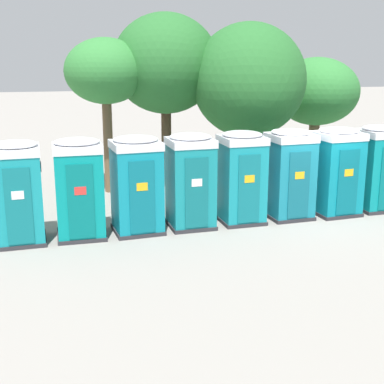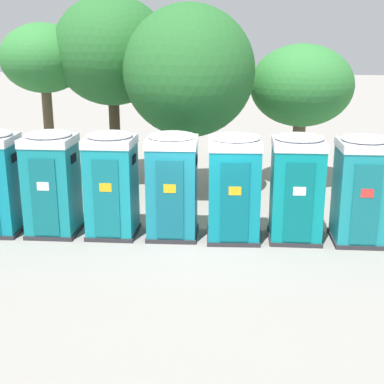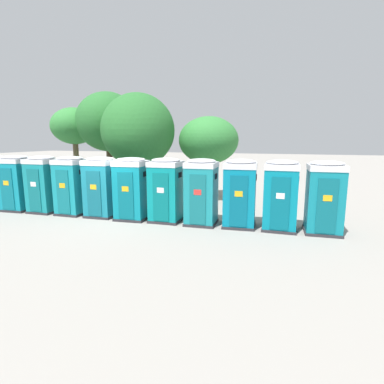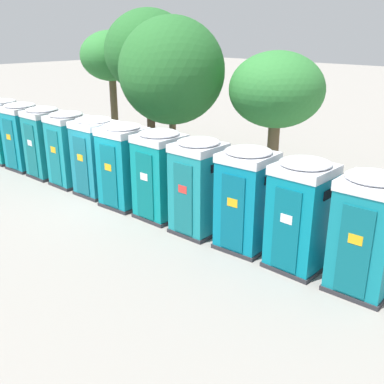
{
  "view_description": "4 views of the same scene",
  "coord_description": "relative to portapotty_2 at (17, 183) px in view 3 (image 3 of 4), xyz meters",
  "views": [
    {
      "loc": [
        -6.88,
        -13.55,
        4.48
      ],
      "look_at": [
        -3.6,
        -0.1,
        0.96
      ],
      "focal_mm": 50.0,
      "sensor_mm": 36.0,
      "label": 1
    },
    {
      "loc": [
        1.26,
        -11.97,
        4.64
      ],
      "look_at": [
        -0.26,
        0.07,
        1.12
      ],
      "focal_mm": 50.0,
      "sensor_mm": 36.0,
      "label": 2
    },
    {
      "loc": [
        6.88,
        -10.55,
        3.25
      ],
      "look_at": [
        3.25,
        0.26,
        1.24
      ],
      "focal_mm": 28.0,
      "sensor_mm": 36.0,
      "label": 3
    },
    {
      "loc": [
        11.18,
        -7.7,
        5.11
      ],
      "look_at": [
        3.4,
        0.27,
        1.05
      ],
      "focal_mm": 42.0,
      "sensor_mm": 36.0,
      "label": 4
    }
  ],
  "objects": [
    {
      "name": "portapotty_8",
      "position": [
        8.73,
        0.46,
        0.0
      ],
      "size": [
        1.22,
        1.26,
        2.54
      ],
      "color": "#2D2D33",
      "rests_on": "ground"
    },
    {
      "name": "ground_plane",
      "position": [
        5.1,
        0.21,
        -1.28
      ],
      "size": [
        120.0,
        120.0,
        0.0
      ],
      "primitive_type": "plane",
      "color": "gray"
    },
    {
      "name": "street_tree_2",
      "position": [
        -0.32,
        4.51,
        2.69
      ],
      "size": [
        2.65,
        2.65,
        5.08
      ],
      "color": "brown",
      "rests_on": "ground"
    },
    {
      "name": "portapotty_5",
      "position": [
        4.36,
        0.29,
        0.0
      ],
      "size": [
        1.27,
        1.27,
        2.54
      ],
      "color": "#2D2D33",
      "rests_on": "ground"
    },
    {
      "name": "portapotty_7",
      "position": [
        7.27,
        0.44,
        0.0
      ],
      "size": [
        1.26,
        1.25,
        2.54
      ],
      "color": "#2D2D33",
      "rests_on": "ground"
    },
    {
      "name": "portapotty_3",
      "position": [
        1.45,
        0.11,
        0.0
      ],
      "size": [
        1.23,
        1.25,
        2.54
      ],
      "color": "#2D2D33",
      "rests_on": "ground"
    },
    {
      "name": "portapotty_4",
      "position": [
        2.91,
        0.2,
        0.0
      ],
      "size": [
        1.21,
        1.24,
        2.54
      ],
      "color": "#2D2D33",
      "rests_on": "ground"
    },
    {
      "name": "street_tree_1",
      "position": [
        4.31,
        3.73,
        2.42
      ],
      "size": [
        3.77,
        3.77,
        5.59
      ],
      "color": "brown",
      "rests_on": "ground"
    },
    {
      "name": "portapotty_11",
      "position": [
        13.09,
        0.76,
        0.0
      ],
      "size": [
        1.28,
        1.27,
        2.54
      ],
      "color": "#2D2D33",
      "rests_on": "ground"
    },
    {
      "name": "portapotty_10",
      "position": [
        11.64,
        0.68,
        0.0
      ],
      "size": [
        1.22,
        1.22,
        2.54
      ],
      "color": "#2D2D33",
      "rests_on": "ground"
    },
    {
      "name": "portapotty_2",
      "position": [
        0.0,
        0.0,
        0.0
      ],
      "size": [
        1.34,
        1.3,
        2.54
      ],
      "color": "#2D2D33",
      "rests_on": "ground"
    },
    {
      "name": "portapotty_9",
      "position": [
        10.18,
        0.62,
        0.0
      ],
      "size": [
        1.3,
        1.3,
        2.54
      ],
      "color": "#2D2D33",
      "rests_on": "ground"
    },
    {
      "name": "street_tree_3",
      "position": [
        1.74,
        4.89,
        2.94
      ],
      "size": [
        3.6,
        3.6,
        5.92
      ],
      "color": "#4C3826",
      "rests_on": "ground"
    },
    {
      "name": "portapotty_6",
      "position": [
        5.82,
        0.28,
        0.0
      ],
      "size": [
        1.33,
        1.3,
        2.54
      ],
      "color": "#2D2D33",
      "rests_on": "ground"
    },
    {
      "name": "street_tree_0",
      "position": [
        7.62,
        5.43,
        1.88
      ],
      "size": [
        3.21,
        3.21,
        4.46
      ],
      "color": "brown",
      "rests_on": "ground"
    }
  ]
}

